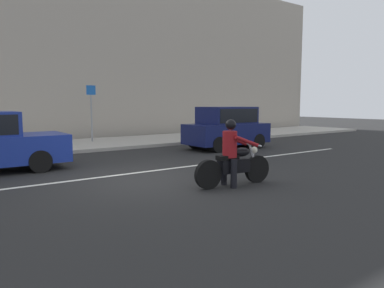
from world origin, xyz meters
TOP-DOWN VIEW (x-y plane):
  - ground_plane at (0.00, 0.00)m, footprint 80.00×80.00m
  - sidewalk_slab at (0.00, 8.00)m, footprint 40.00×4.40m
  - building_facade at (0.00, 11.40)m, footprint 40.00×1.40m
  - lane_marking_stripe at (0.52, 0.90)m, footprint 18.00×0.14m
  - motorcycle_with_rider_crimson at (1.31, -1.87)m, footprint 2.10×0.70m
  - parked_hatchback_navy at (5.90, 3.60)m, footprint 3.65×1.76m
  - street_sign_post at (1.80, 8.64)m, footprint 0.44×0.08m

SIDE VIEW (x-z plane):
  - ground_plane at x=0.00m, z-range 0.00..0.00m
  - lane_marking_stripe at x=0.52m, z-range 0.00..0.01m
  - sidewalk_slab at x=0.00m, z-range 0.00..0.14m
  - motorcycle_with_rider_crimson at x=1.31m, z-range -0.15..1.43m
  - parked_hatchback_navy at x=5.90m, z-range 0.03..1.83m
  - street_sign_post at x=1.80m, z-range 0.42..3.10m
  - building_facade at x=0.00m, z-range 0.00..9.57m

